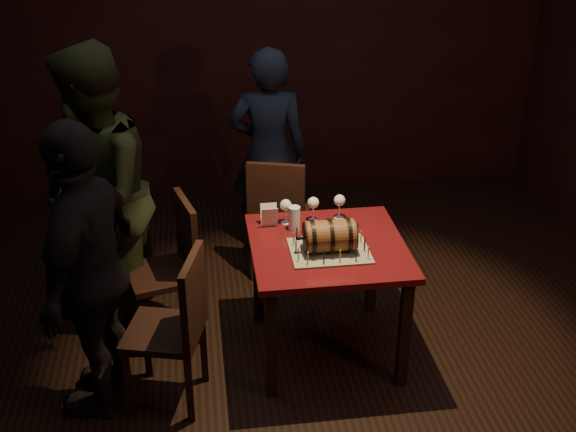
{
  "coord_description": "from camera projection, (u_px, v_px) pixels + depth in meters",
  "views": [
    {
      "loc": [
        -0.54,
        -3.56,
        2.8
      ],
      "look_at": [
        -0.05,
        0.05,
        0.95
      ],
      "focal_mm": 45.0,
      "sensor_mm": 36.0,
      "label": 1
    }
  ],
  "objects": [
    {
      "name": "menu_card",
      "position": [
        269.0,
        216.0,
        4.39
      ],
      "size": [
        0.1,
        0.05,
        0.13
      ],
      "primitive_type": null,
      "color": "white",
      "rests_on": "pub_table"
    },
    {
      "name": "cake_board",
      "position": [
        329.0,
        251.0,
        4.12
      ],
      "size": [
        0.45,
        0.35,
        0.01
      ],
      "primitive_type": "cube",
      "color": "gray",
      "rests_on": "pub_table"
    },
    {
      "name": "wine_glass_right",
      "position": [
        340.0,
        201.0,
        4.45
      ],
      "size": [
        0.07,
        0.07,
        0.16
      ],
      "color": "silver",
      "rests_on": "pub_table"
    },
    {
      "name": "chair_back",
      "position": [
        278.0,
        212.0,
        5.09
      ],
      "size": [
        0.5,
        0.5,
        0.93
      ],
      "color": "black",
      "rests_on": "ground"
    },
    {
      "name": "person_left_rear",
      "position": [
        96.0,
        197.0,
        4.37
      ],
      "size": [
        0.81,
        0.98,
        1.86
      ],
      "primitive_type": "imported",
      "rotation": [
        0.0,
        0.0,
        -1.7
      ],
      "color": "#2F361B",
      "rests_on": "ground"
    },
    {
      "name": "person_back",
      "position": [
        269.0,
        154.0,
        5.34
      ],
      "size": [
        0.63,
        0.46,
        1.59
      ],
      "primitive_type": "imported",
      "rotation": [
        0.0,
        0.0,
        3.01
      ],
      "color": "#1B2336",
      "rests_on": "ground"
    },
    {
      "name": "birthday_candles",
      "position": [
        330.0,
        244.0,
        4.1
      ],
      "size": [
        0.4,
        0.3,
        0.09
      ],
      "color": "#E1D786",
      "rests_on": "cake_board"
    },
    {
      "name": "pub_table",
      "position": [
        328.0,
        261.0,
        4.25
      ],
      "size": [
        0.9,
        0.9,
        0.75
      ],
      "color": "#470B10",
      "rests_on": "ground"
    },
    {
      "name": "barrel_cake",
      "position": [
        330.0,
        236.0,
        4.08
      ],
      "size": [
        0.34,
        0.2,
        0.2
      ],
      "color": "brown",
      "rests_on": "cake_board"
    },
    {
      "name": "room_shell",
      "position": [
        298.0,
        144.0,
        3.84
      ],
      "size": [
        5.04,
        5.04,
        2.8
      ],
      "color": "black",
      "rests_on": "ground"
    },
    {
      "name": "chair_left_rear",
      "position": [
        173.0,
        262.0,
        4.47
      ],
      "size": [
        0.49,
        0.49,
        0.93
      ],
      "color": "black",
      "rests_on": "ground"
    },
    {
      "name": "pint_of_ale",
      "position": [
        294.0,
        219.0,
        4.34
      ],
      "size": [
        0.07,
        0.07,
        0.15
      ],
      "color": "silver",
      "rests_on": "pub_table"
    },
    {
      "name": "person_left_front",
      "position": [
        90.0,
        272.0,
        3.76
      ],
      "size": [
        0.68,
        1.06,
        1.68
      ],
      "primitive_type": "imported",
      "rotation": [
        0.0,
        0.0,
        -1.87
      ],
      "color": "black",
      "rests_on": "ground"
    },
    {
      "name": "wine_glass_mid",
      "position": [
        313.0,
        204.0,
        4.42
      ],
      "size": [
        0.07,
        0.07,
        0.16
      ],
      "color": "silver",
      "rests_on": "pub_table"
    },
    {
      "name": "chair_left_front",
      "position": [
        177.0,
        322.0,
        3.9
      ],
      "size": [
        0.49,
        0.49,
        0.93
      ],
      "color": "black",
      "rests_on": "ground"
    },
    {
      "name": "wine_glass_left",
      "position": [
        286.0,
        206.0,
        4.39
      ],
      "size": [
        0.07,
        0.07,
        0.16
      ],
      "color": "silver",
      "rests_on": "pub_table"
    }
  ]
}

